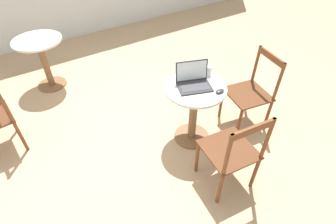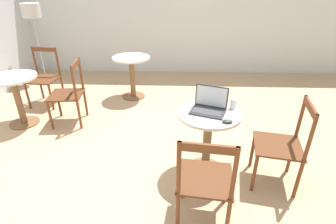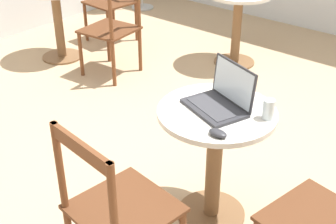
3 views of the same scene
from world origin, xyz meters
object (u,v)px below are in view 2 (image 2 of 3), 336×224
(mug, at_px, (208,97))
(drinking_glass, at_px, (233,104))
(cafe_table_near, at_px, (208,131))
(laptop, at_px, (209,107))
(chair_far_right, at_px, (44,78))
(mouse, at_px, (227,121))
(chair_near_left, at_px, (205,181))
(cafe_table_mid, at_px, (132,69))
(cafe_table_far, at_px, (16,91))
(floor_lamp, at_px, (32,16))
(chair_near_front, at_px, (283,145))
(chair_far_front, at_px, (69,94))

(mug, height_order, drinking_glass, drinking_glass)
(cafe_table_near, distance_m, laptop, 0.28)
(chair_far_right, relative_size, mug, 8.21)
(mouse, xyz_separation_m, drinking_glass, (0.31, -0.10, 0.04))
(chair_far_right, bearing_deg, cafe_table_near, -123.65)
(mug, bearing_deg, chair_near_left, 174.09)
(cafe_table_near, height_order, chair_far_right, chair_far_right)
(cafe_table_mid, height_order, cafe_table_far, same)
(chair_near_left, xyz_separation_m, floor_lamp, (3.48, 3.03, 0.85))
(cafe_table_far, relative_size, floor_lamp, 0.48)
(cafe_table_near, distance_m, mug, 0.38)
(laptop, bearing_deg, chair_near_front, -103.31)
(chair_far_front, xyz_separation_m, floor_lamp, (1.73, 1.23, 0.85))
(chair_near_left, relative_size, chair_far_right, 1.00)
(cafe_table_far, distance_m, chair_far_right, 0.74)
(cafe_table_mid, bearing_deg, mug, -146.75)
(floor_lamp, relative_size, drinking_glass, 14.02)
(cafe_table_near, relative_size, cafe_table_mid, 1.00)
(chair_near_left, xyz_separation_m, chair_far_right, (2.41, 2.48, 0.00))
(drinking_glass, bearing_deg, chair_far_right, 60.25)
(drinking_glass, bearing_deg, laptop, 104.60)
(chair_near_left, bearing_deg, cafe_table_far, 56.61)
(cafe_table_far, bearing_deg, chair_far_front, -84.11)
(cafe_table_near, xyz_separation_m, mug, (0.27, -0.01, 0.27))
(chair_far_front, bearing_deg, floor_lamp, 35.30)
(cafe_table_far, distance_m, chair_far_front, 0.74)
(chair_near_left, height_order, mug, chair_near_left)
(chair_near_left, bearing_deg, cafe_table_near, -7.01)
(floor_lamp, bearing_deg, mouse, -132.45)
(cafe_table_far, relative_size, mouse, 7.44)
(cafe_table_far, bearing_deg, chair_far_right, -4.31)
(chair_near_front, xyz_separation_m, chair_far_right, (1.86, 3.31, 0.00))
(cafe_table_mid, height_order, drinking_glass, drinking_glass)
(cafe_table_mid, relative_size, drinking_glass, 6.80)
(floor_lamp, bearing_deg, laptop, -131.41)
(chair_far_front, bearing_deg, chair_far_right, 45.61)
(laptop, distance_m, mug, 0.24)
(laptop, relative_size, mug, 3.55)
(chair_near_front, distance_m, mug, 0.90)
(chair_near_left, height_order, floor_lamp, floor_lamp)
(cafe_table_near, bearing_deg, cafe_table_far, 69.65)
(floor_lamp, bearing_deg, cafe_table_near, -131.70)
(chair_near_left, relative_size, drinking_glass, 8.55)
(chair_near_front, bearing_deg, laptop, 76.69)
(chair_near_front, bearing_deg, chair_far_right, 60.75)
(chair_far_front, bearing_deg, chair_near_front, -114.36)
(chair_near_front, relative_size, floor_lamp, 0.61)
(chair_far_front, height_order, drinking_glass, chair_far_front)
(cafe_table_far, distance_m, mug, 2.75)
(mug, bearing_deg, cafe_table_mid, 33.25)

